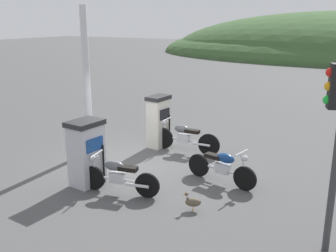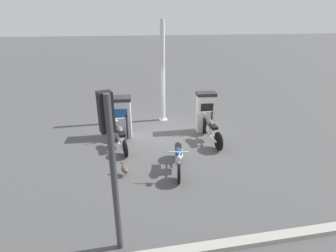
{
  "view_description": "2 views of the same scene",
  "coord_description": "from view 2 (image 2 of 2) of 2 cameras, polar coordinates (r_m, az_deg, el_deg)",
  "views": [
    {
      "loc": [
        5.84,
        -8.37,
        3.94
      ],
      "look_at": [
        1.06,
        -0.03,
        1.27
      ],
      "focal_mm": 41.44,
      "sensor_mm": 36.0,
      "label": 1
    },
    {
      "loc": [
        9.46,
        -1.47,
        4.41
      ],
      "look_at": [
        1.2,
        -0.1,
        0.93
      ],
      "focal_mm": 28.3,
      "sensor_mm": 36.0,
      "label": 2
    }
  ],
  "objects": [
    {
      "name": "canopy_support_pole",
      "position": [
        11.6,
        -1.14,
        10.98
      ],
      "size": [
        0.4,
        0.4,
        4.31
      ],
      "color": "silver",
      "rests_on": "ground"
    },
    {
      "name": "motorcycle_near_pump",
      "position": [
        9.61,
        -10.21,
        -2.14
      ],
      "size": [
        1.93,
        0.63,
        0.93
      ],
      "color": "black",
      "rests_on": "ground"
    },
    {
      "name": "fuel_pump_far",
      "position": [
        10.83,
        8.04,
        3.05
      ],
      "size": [
        0.59,
        0.8,
        1.64
      ],
      "color": "silver",
      "rests_on": "ground"
    },
    {
      "name": "roadside_traffic_light",
      "position": [
        4.79,
        -12.35,
        -4.68
      ],
      "size": [
        0.4,
        0.29,
        3.27
      ],
      "color": "#38383A",
      "rests_on": "ground"
    },
    {
      "name": "motorcycle_far_pump",
      "position": [
        10.09,
        9.14,
        -0.64
      ],
      "size": [
        2.19,
        0.56,
        0.97
      ],
      "color": "black",
      "rests_on": "ground"
    },
    {
      "name": "motorcycle_extra",
      "position": [
        8.08,
        2.26,
        -6.83
      ],
      "size": [
        1.91,
        0.66,
        0.93
      ],
      "color": "black",
      "rests_on": "ground"
    },
    {
      "name": "wandering_duck",
      "position": [
        8.06,
        -9.34,
        -9.24
      ],
      "size": [
        0.4,
        0.3,
        0.41
      ],
      "color": "brown",
      "rests_on": "ground"
    },
    {
      "name": "fuel_pump_near",
      "position": [
        10.37,
        -10.05,
        1.95
      ],
      "size": [
        0.71,
        0.87,
        1.61
      ],
      "color": "silver",
      "rests_on": "ground"
    },
    {
      "name": "road_edge_kerb",
      "position": [
        5.97,
        8.7,
        -24.45
      ],
      "size": [
        0.39,
        8.82,
        0.12
      ],
      "color": "#9E9E93",
      "rests_on": "ground"
    },
    {
      "name": "ground_plane",
      "position": [
        10.54,
        -0.57,
        -2.17
      ],
      "size": [
        120.0,
        120.0,
        0.0
      ],
      "primitive_type": "plane",
      "color": "#4C4C4C"
    }
  ]
}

